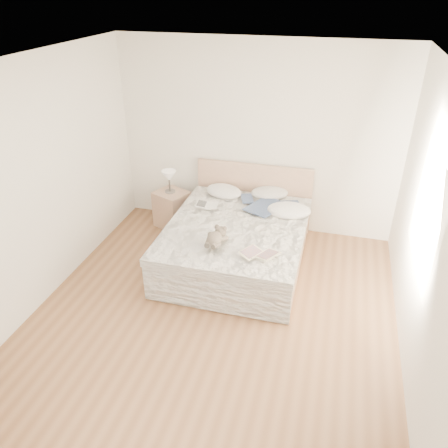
{
  "coord_description": "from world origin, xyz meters",
  "views": [
    {
      "loc": [
        1.11,
        -3.57,
        3.34
      ],
      "look_at": [
        -0.15,
        1.05,
        0.62
      ],
      "focal_mm": 35.0,
      "sensor_mm": 36.0,
      "label": 1
    }
  ],
  "objects_px": {
    "childrens_book": "(259,254)",
    "teddy_bear": "(214,243)",
    "nightstand": "(172,209)",
    "bed": "(237,241)",
    "photo_book": "(207,205)",
    "table_lamp": "(169,177)"
  },
  "relations": [
    {
      "from": "photo_book",
      "to": "bed",
      "type": "bearing_deg",
      "value": -35.34
    },
    {
      "from": "photo_book",
      "to": "childrens_book",
      "type": "relative_size",
      "value": 0.81
    },
    {
      "from": "bed",
      "to": "photo_book",
      "type": "height_order",
      "value": "bed"
    },
    {
      "from": "bed",
      "to": "teddy_bear",
      "type": "height_order",
      "value": "bed"
    },
    {
      "from": "childrens_book",
      "to": "teddy_bear",
      "type": "height_order",
      "value": "teddy_bear"
    },
    {
      "from": "table_lamp",
      "to": "teddy_bear",
      "type": "height_order",
      "value": "table_lamp"
    },
    {
      "from": "table_lamp",
      "to": "photo_book",
      "type": "relative_size",
      "value": 1.07
    },
    {
      "from": "nightstand",
      "to": "table_lamp",
      "type": "height_order",
      "value": "table_lamp"
    },
    {
      "from": "photo_book",
      "to": "teddy_bear",
      "type": "height_order",
      "value": "teddy_bear"
    },
    {
      "from": "nightstand",
      "to": "teddy_bear",
      "type": "distance_m",
      "value": 1.74
    },
    {
      "from": "teddy_bear",
      "to": "nightstand",
      "type": "bearing_deg",
      "value": 134.44
    },
    {
      "from": "photo_book",
      "to": "childrens_book",
      "type": "distance_m",
      "value": 1.35
    },
    {
      "from": "teddy_bear",
      "to": "photo_book",
      "type": "bearing_deg",
      "value": 117.86
    },
    {
      "from": "bed",
      "to": "nightstand",
      "type": "height_order",
      "value": "bed"
    },
    {
      "from": "table_lamp",
      "to": "teddy_bear",
      "type": "distance_m",
      "value": 1.72
    },
    {
      "from": "bed",
      "to": "teddy_bear",
      "type": "distance_m",
      "value": 0.75
    },
    {
      "from": "bed",
      "to": "photo_book",
      "type": "xyz_separation_m",
      "value": [
        -0.5,
        0.28,
        0.32
      ]
    },
    {
      "from": "photo_book",
      "to": "childrens_book",
      "type": "xyz_separation_m",
      "value": [
        0.92,
        -0.99,
        0.0
      ]
    },
    {
      "from": "nightstand",
      "to": "photo_book",
      "type": "height_order",
      "value": "photo_book"
    },
    {
      "from": "teddy_bear",
      "to": "bed",
      "type": "bearing_deg",
      "value": 85.29
    },
    {
      "from": "nightstand",
      "to": "photo_book",
      "type": "xyz_separation_m",
      "value": [
        0.68,
        -0.4,
        0.35
      ]
    },
    {
      "from": "nightstand",
      "to": "photo_book",
      "type": "distance_m",
      "value": 0.86
    }
  ]
}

